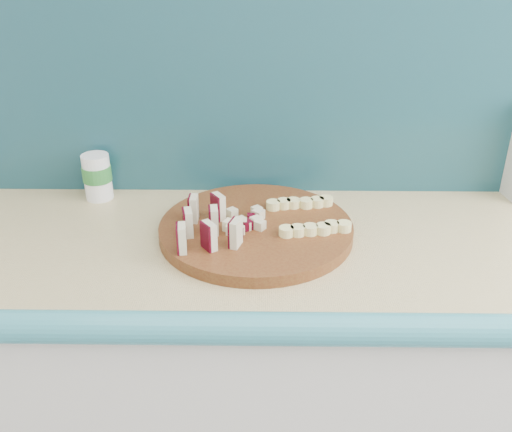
{
  "coord_description": "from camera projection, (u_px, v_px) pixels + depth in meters",
  "views": [
    {
      "loc": [
        -0.22,
        0.41,
        1.54
      ],
      "look_at": [
        -0.24,
        1.54,
        0.96
      ],
      "focal_mm": 40.0,
      "sensor_mm": 36.0,
      "label": 1
    }
  ],
  "objects": [
    {
      "name": "canister",
      "position": [
        97.0,
        176.0,
        1.44
      ],
      "size": [
        0.07,
        0.07,
        0.12
      ],
      "rotation": [
        0.0,
        0.0,
        0.02
      ],
      "color": "white",
      "rests_on": "kitchen_counter"
    },
    {
      "name": "apple_wedges",
      "position": [
        205.0,
        223.0,
        1.22
      ],
      "size": [
        0.14,
        0.19,
        0.06
      ],
      "color": "beige",
      "rests_on": "cutting_board"
    },
    {
      "name": "apple_chunks",
      "position": [
        244.0,
        221.0,
        1.27
      ],
      "size": [
        0.07,
        0.07,
        0.02
      ],
      "color": "beige",
      "rests_on": "cutting_board"
    },
    {
      "name": "backsplash",
      "position": [
        395.0,
        97.0,
        1.4
      ],
      "size": [
        2.2,
        0.02,
        0.5
      ],
      "primitive_type": "cube",
      "color": "teal",
      "rests_on": "kitchen_counter"
    },
    {
      "name": "banana_peel",
      "position": [
        296.0,
        216.0,
        1.37
      ],
      "size": [
        0.24,
        0.2,
        0.01
      ],
      "rotation": [
        0.0,
        0.0,
        -0.02
      ],
      "color": "gold",
      "rests_on": "kitchen_counter"
    },
    {
      "name": "banana_slices",
      "position": [
        308.0,
        215.0,
        1.3
      ],
      "size": [
        0.19,
        0.19,
        0.02
      ],
      "color": "#F7EF97",
      "rests_on": "cutting_board"
    },
    {
      "name": "kitchen_counter",
      "position": [
        387.0,
        397.0,
        1.46
      ],
      "size": [
        2.2,
        0.63,
        0.91
      ],
      "color": "white",
      "rests_on": "ground"
    },
    {
      "name": "cutting_board",
      "position": [
        256.0,
        229.0,
        1.29
      ],
      "size": [
        0.52,
        0.52,
        0.03
      ],
      "primitive_type": "cylinder",
      "rotation": [
        0.0,
        0.0,
        0.21
      ],
      "color": "#4F2011",
      "rests_on": "kitchen_counter"
    }
  ]
}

